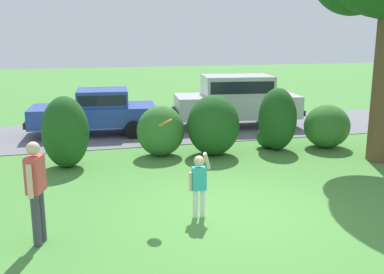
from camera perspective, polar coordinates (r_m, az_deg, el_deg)
ground_plane at (r=9.02m, az=5.49°, el=-9.35°), size 80.00×80.00×0.00m
driveway_strip at (r=16.21m, az=-3.87°, el=0.78°), size 28.00×4.40×0.02m
shrub_near_tree at (r=12.07m, az=-15.70°, el=0.59°), size 1.20×1.17×1.87m
shrub_centre_left at (r=12.82m, az=-3.97°, el=0.77°), size 1.36×1.15×1.44m
shrub_centre at (r=12.86m, az=2.71°, el=1.48°), size 1.49×1.44×1.73m
shrub_centre_right at (r=13.70m, az=10.60°, el=1.94°), size 1.10×1.26×1.86m
shrub_far_end at (r=14.35m, az=16.67°, el=1.31°), size 1.40×1.32×1.31m
parked_sedan at (r=15.86m, az=-11.97°, el=3.34°), size 4.52×2.34×1.56m
parked_suv at (r=16.81m, az=5.68°, el=4.88°), size 4.87×2.48×1.92m
child_thrower at (r=8.48m, az=0.90°, el=-5.60°), size 0.46×0.26×1.29m
frisbee at (r=8.44m, az=-3.42°, el=1.84°), size 0.30×0.28×0.22m
adult_onlooker at (r=7.78m, az=-19.10°, el=-6.00°), size 0.32×0.51×1.74m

